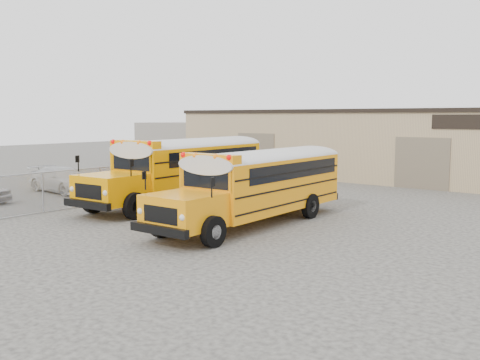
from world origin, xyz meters
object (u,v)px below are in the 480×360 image
Objects in this scene: school_bus_left at (258,157)px; car_white at (63,180)px; school_bus_right at (331,168)px; tarp_bundle at (189,203)px; car_dark at (182,167)px.

car_white is at bearing -131.91° from school_bus_left.
school_bus_right reaches higher than car_white.
car_white is at bearing 173.35° from tarp_bundle.
school_bus_left is 6.59m from school_bus_right.
school_bus_left is 6.83m from car_dark.
school_bus_left is at bearing -65.70° from car_dark.
tarp_bundle is at bearing -69.02° from school_bus_left.
car_white is (-7.39, -8.24, -1.15)m from school_bus_left.
car_dark is at bearing -2.49° from car_white.
tarp_bundle is at bearing -105.60° from car_dark.
school_bus_left reaches higher than school_bus_right.
school_bus_left is 11.13m from car_white.
school_bus_left is at bearing 159.44° from school_bus_right.
school_bus_left is at bearing -40.03° from car_white.
car_white reaches higher than tarp_bundle.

